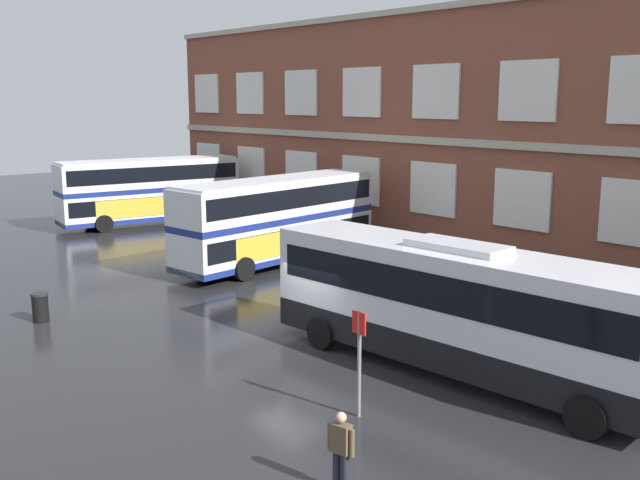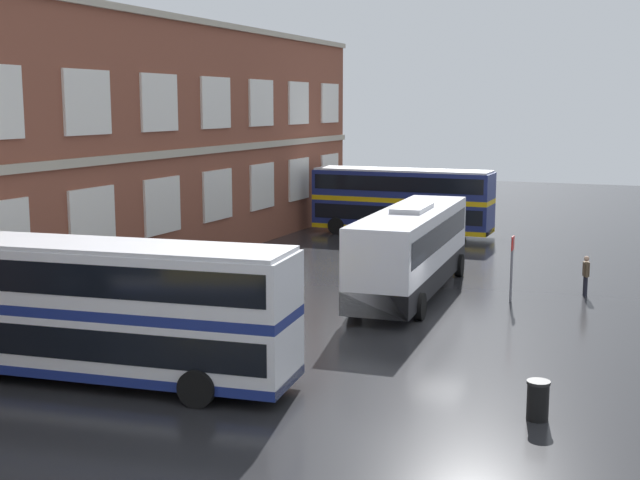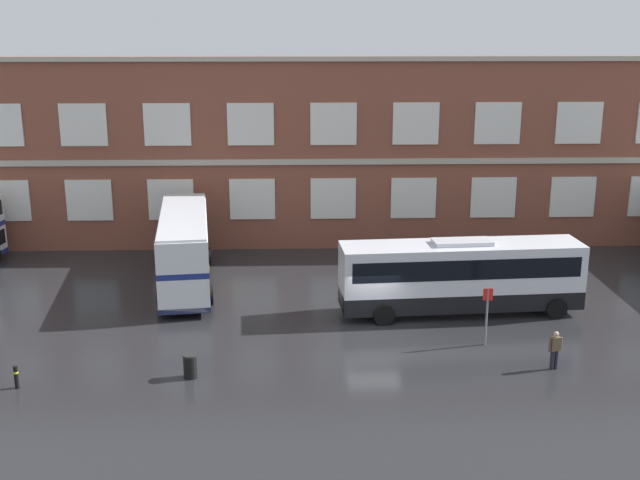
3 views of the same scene
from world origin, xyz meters
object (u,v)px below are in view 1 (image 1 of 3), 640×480
Objects in this scene: double_decker_middle at (278,219)px; waiting_passenger at (341,448)px; bus_stand_flag at (359,354)px; double_decker_near at (150,190)px; station_litter_bin at (40,307)px; touring_coach at (455,308)px.

waiting_passenger is at bearing -34.25° from double_decker_middle.
bus_stand_flag reaches higher than waiting_passenger.
double_decker_near reaches higher than station_litter_bin.
touring_coach is 7.15× the size of waiting_passenger.
double_decker_near is 6.62× the size of waiting_passenger.
double_decker_middle reaches higher than bus_stand_flag.
double_decker_near is 4.17× the size of bus_stand_flag.
double_decker_near is 13.92m from double_decker_middle.
touring_coach is at bearing -18.25° from double_decker_middle.
station_litter_bin is (-15.25, -0.35, -0.41)m from waiting_passenger.
double_decker_near is 30.17m from bus_stand_flag.
double_decker_near is at bearing 169.04° from touring_coach.
double_decker_near is at bearing 158.28° from waiting_passenger.
bus_stand_flag reaches higher than station_litter_bin.
double_decker_middle reaches higher than waiting_passenger.
touring_coach is (28.23, -5.47, -0.24)m from double_decker_near.
bus_stand_flag is at bearing -31.10° from double_decker_middle.
station_litter_bin is (-12.96, -3.05, -1.12)m from bus_stand_flag.
station_litter_bin is (1.74, -11.91, -1.63)m from double_decker_middle.
double_decker_middle is 12.15m from station_litter_bin.
double_decker_near reaches higher than waiting_passenger.
double_decker_near and double_decker_middle have the same top height.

